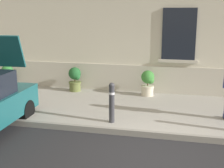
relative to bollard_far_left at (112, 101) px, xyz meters
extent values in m
plane|color=#232326|center=(1.35, -1.35, -0.71)|extent=(80.00, 80.00, 0.00)
cube|color=#99968E|center=(1.35, 1.45, -0.64)|extent=(24.00, 3.60, 0.15)
cube|color=gray|center=(1.35, -0.41, -0.64)|extent=(24.00, 0.12, 0.15)
cube|color=#BCB7A8|center=(1.35, 3.23, -0.16)|extent=(24.00, 0.08, 1.10)
cube|color=black|center=(1.53, 3.22, 1.49)|extent=(1.10, 0.06, 1.70)
cube|color=#BCB7A8|center=(1.53, 3.19, 0.59)|extent=(1.30, 0.12, 0.10)
cube|color=black|center=(-3.17, 0.52, -0.31)|extent=(1.66, 0.15, 0.20)
cube|color=yellow|center=(-3.17, 0.52, -0.13)|extent=(0.52, 0.04, 0.12)
cube|color=#B21414|center=(-2.41, 0.54, 0.13)|extent=(0.16, 0.04, 0.18)
cylinder|color=black|center=(-2.36, -0.07, -0.41)|extent=(0.22, 0.61, 0.60)
cylinder|color=#333338|center=(0.00, 0.00, -0.09)|extent=(0.14, 0.14, 0.95)
sphere|color=#333338|center=(0.00, 0.00, 0.41)|extent=(0.15, 0.15, 0.15)
cylinder|color=silver|center=(0.00, 0.00, 0.21)|extent=(0.15, 0.15, 0.06)
cylinder|color=#2D2D30|center=(-4.61, 2.73, -0.39)|extent=(0.40, 0.40, 0.34)
cylinder|color=#2D2D30|center=(-4.61, 2.73, -0.25)|extent=(0.44, 0.44, 0.05)
cylinder|color=#47331E|center=(-4.61, 2.73, -0.10)|extent=(0.04, 0.04, 0.24)
sphere|color=#286B2D|center=(-4.61, 2.73, 0.08)|extent=(0.44, 0.44, 0.44)
sphere|color=#286B2D|center=(-4.51, 2.68, -0.02)|extent=(0.24, 0.24, 0.24)
cylinder|color=#606B38|center=(-2.01, 2.84, -0.39)|extent=(0.40, 0.40, 0.34)
cylinder|color=#606B38|center=(-2.01, 2.84, -0.25)|extent=(0.44, 0.44, 0.05)
cylinder|color=#47331E|center=(-2.01, 2.84, -0.10)|extent=(0.04, 0.04, 0.24)
sphere|color=#1E5628|center=(-2.01, 2.84, 0.08)|extent=(0.44, 0.44, 0.44)
sphere|color=#1E5628|center=(-1.91, 2.79, -0.02)|extent=(0.24, 0.24, 0.24)
cylinder|color=beige|center=(0.58, 2.81, -0.39)|extent=(0.40, 0.40, 0.34)
cylinder|color=beige|center=(0.58, 2.81, -0.25)|extent=(0.44, 0.44, 0.05)
cylinder|color=#47331E|center=(0.58, 2.81, -0.10)|extent=(0.04, 0.04, 0.24)
sphere|color=#387F33|center=(0.58, 2.81, 0.08)|extent=(0.44, 0.44, 0.44)
sphere|color=#387F33|center=(0.68, 2.76, -0.02)|extent=(0.24, 0.24, 0.24)
camera|label=1|loc=(1.73, -7.38, 2.23)|focal=49.91mm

